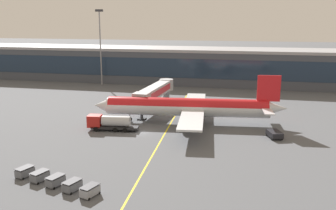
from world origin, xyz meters
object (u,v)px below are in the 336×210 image
(main_airliner, at_px, (188,107))
(baggage_cart_2, at_px, (55,181))
(baggage_cart_3, at_px, (72,185))
(baggage_cart_4, at_px, (90,191))
(pushback_tug, at_px, (274,134))
(baggage_cart_0, at_px, (25,172))
(fuel_tanker, at_px, (110,122))
(baggage_cart_1, at_px, (40,176))

(main_airliner, distance_m, baggage_cart_2, 39.01)
(baggage_cart_3, xyz_separation_m, baggage_cart_4, (3.06, -0.95, 0.00))
(pushback_tug, distance_m, baggage_cart_3, 41.87)
(baggage_cart_0, relative_size, baggage_cart_2, 1.00)
(baggage_cart_4, bearing_deg, baggage_cart_2, 162.78)
(baggage_cart_4, bearing_deg, main_airliner, 80.32)
(main_airliner, bearing_deg, pushback_tug, -20.16)
(fuel_tanker, xyz_separation_m, baggage_cart_2, (2.60, -27.49, -0.96))
(pushback_tug, relative_size, baggage_cart_3, 1.46)
(main_airliner, bearing_deg, fuel_tanker, -148.79)
(baggage_cart_4, bearing_deg, pushback_tug, 51.57)
(baggage_cart_4, bearing_deg, fuel_tanker, 106.53)
(fuel_tanker, height_order, pushback_tug, fuel_tanker)
(main_airliner, height_order, baggage_cart_3, main_airliner)
(baggage_cart_0, bearing_deg, fuel_tanker, 82.19)
(baggage_cart_1, bearing_deg, pushback_tug, 40.09)
(main_airliner, distance_m, baggage_cart_1, 39.24)
(baggage_cart_0, bearing_deg, pushback_tug, 36.79)
(main_airliner, distance_m, pushback_tug, 20.08)
(baggage_cart_1, xyz_separation_m, baggage_cart_4, (9.17, -2.84, 0.00))
(baggage_cart_0, distance_m, baggage_cart_4, 12.80)
(baggage_cart_0, xyz_separation_m, baggage_cart_2, (6.11, -1.89, 0.00))
(baggage_cart_2, relative_size, baggage_cart_4, 1.00)
(pushback_tug, height_order, baggage_cart_4, baggage_cart_4)
(fuel_tanker, relative_size, baggage_cart_2, 3.69)
(main_airliner, distance_m, baggage_cart_0, 39.73)
(baggage_cart_2, bearing_deg, main_airliner, 70.93)
(baggage_cart_3, bearing_deg, pushback_tug, 47.48)
(baggage_cart_0, height_order, baggage_cart_4, same)
(main_airliner, relative_size, fuel_tanker, 3.98)
(baggage_cart_4, bearing_deg, baggage_cart_3, 162.78)
(main_airliner, height_order, baggage_cart_1, main_airliner)
(pushback_tug, xyz_separation_m, baggage_cart_2, (-31.35, -29.91, -0.07))
(pushback_tug, bearing_deg, fuel_tanker, -175.91)
(baggage_cart_1, height_order, baggage_cart_2, same)
(pushback_tug, height_order, baggage_cart_3, baggage_cart_3)
(baggage_cart_0, distance_m, baggage_cart_3, 9.60)
(baggage_cart_1, bearing_deg, baggage_cart_0, 162.78)
(baggage_cart_2, bearing_deg, baggage_cart_1, 162.78)
(baggage_cart_2, distance_m, baggage_cart_4, 6.40)
(fuel_tanker, xyz_separation_m, baggage_cart_0, (-3.51, -25.59, -0.96))
(baggage_cart_3, bearing_deg, fuel_tanker, 101.26)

